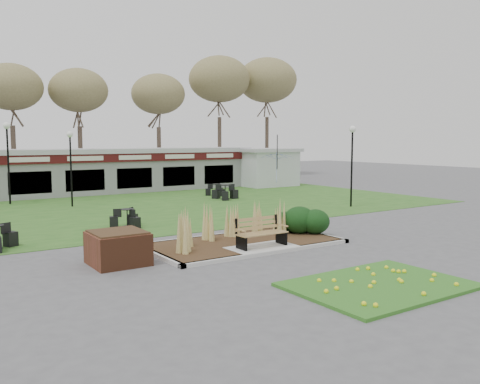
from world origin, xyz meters
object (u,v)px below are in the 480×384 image
bistro_set_d (216,192)px  bistro_set_c (225,194)px  patio_umbrella (277,168)px  park_bench (260,232)px  food_pavilion (78,171)px  service_hut (267,167)px  lamp_post_far_right (352,148)px  brick_planter (118,248)px  bistro_set_b (127,221)px  lamp_post_far_left (7,145)px  lamp_post_mid_right (70,152)px

bistro_set_d → bistro_set_c: bearing=-106.6°
bistro_set_d → patio_umbrella: patio_umbrella is taller
park_bench → food_pavilion: 19.73m
service_hut → bistro_set_d: service_hut is taller
service_hut → patio_umbrella: size_ratio=1.64×
bistro_set_c → bistro_set_d: bistro_set_c is taller
lamp_post_far_right → bistro_set_c: size_ratio=2.65×
brick_planter → bistro_set_b: 6.14m
park_bench → lamp_post_far_right: 11.87m
food_pavilion → bistro_set_d: bearing=-38.7°
service_hut → lamp_post_far_left: 18.18m
lamp_post_far_right → bistro_set_c: bearing=120.3°
food_pavilion → patio_umbrella: bearing=-33.3°
lamp_post_far_left → bistro_set_b: size_ratio=3.35×
bistro_set_b → park_bench: bearing=-73.0°
lamp_post_far_left → food_pavilion: bearing=33.0°
lamp_post_far_left → bistro_set_b: bearing=-75.8°
bistro_set_b → patio_umbrella: patio_umbrella is taller
service_hut → bistro_set_b: 19.22m
bistro_set_d → patio_umbrella: bearing=-21.2°
service_hut → patio_umbrella: bearing=-120.2°
lamp_post_mid_right → patio_umbrella: size_ratio=1.46×
bistro_set_b → bistro_set_d: bistro_set_b is taller
brick_planter → lamp_post_far_right: 15.53m
bistro_set_b → patio_umbrella: size_ratio=0.49×
service_hut → lamp_post_far_right: lamp_post_far_right is taller
brick_planter → bistro_set_d: (11.31, 13.43, -0.22)m
food_pavilion → bistro_set_b: (-1.94, -13.34, -1.22)m
park_bench → bistro_set_b: 6.67m
food_pavilion → lamp_post_mid_right: (-2.05, -5.85, 1.39)m
food_pavilion → bistro_set_c: food_pavilion is taller
patio_umbrella → bistro_set_b: bearing=-153.0°
lamp_post_far_right → lamp_post_mid_right: bearing=146.3°
food_pavilion → bistro_set_d: size_ratio=18.52×
park_bench → lamp_post_far_right: lamp_post_far_right is taller
brick_planter → food_pavilion: 19.49m
brick_planter → lamp_post_far_right: lamp_post_far_right is taller
patio_umbrella → service_hut: bearing=59.8°
bistro_set_c → patio_umbrella: 4.53m
park_bench → lamp_post_far_right: bearing=30.0°
brick_planter → bistro_set_c: (10.72, 11.44, -0.18)m
bistro_set_d → patio_umbrella: size_ratio=0.49×
park_bench → food_pavilion: size_ratio=0.07×
brick_planter → lamp_post_mid_right: size_ratio=0.38×
lamp_post_mid_right → patio_umbrella: bearing=-5.0°
food_pavilion → bistro_set_c: 9.89m
brick_planter → bistro_set_b: (2.46, 5.62, -0.22)m
brick_planter → lamp_post_far_left: (-0.16, 16.00, 2.74)m
lamp_post_mid_right → lamp_post_far_right: size_ratio=0.93×
patio_umbrella → bistro_set_c: bearing=-172.5°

